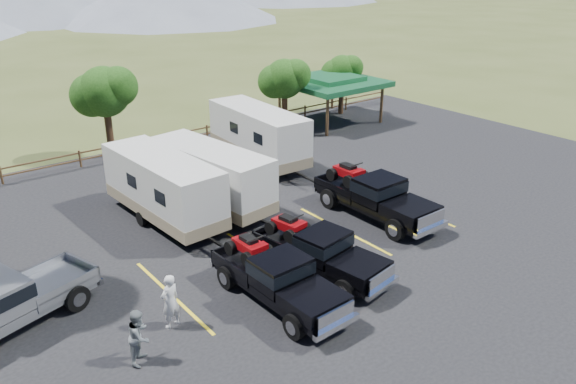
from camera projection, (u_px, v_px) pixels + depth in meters
ground at (380, 288)px, 19.70m from camera, size 320.00×320.00×0.00m
asphalt_lot at (323, 254)px, 21.86m from camera, size 44.00×34.00×0.04m
stall_lines at (307, 244)px, 22.58m from camera, size 12.12×5.50×0.01m
tree_ne_a at (284, 79)px, 35.77m from camera, size 3.11×2.92×4.76m
tree_ne_b at (342, 71)px, 40.05m from camera, size 2.77×2.59×4.27m
tree_north at (104, 92)px, 30.81m from camera, size 3.46×3.24×5.25m
rail_fence at (178, 137)px, 33.99m from camera, size 36.12×0.12×1.00m
pavilion at (331, 82)px, 38.32m from camera, size 6.20×6.20×3.22m
rig_left at (276, 276)px, 18.58m from camera, size 2.12×5.71×1.89m
rig_center at (318, 250)px, 20.29m from camera, size 2.60×5.76×1.85m
rig_right at (374, 195)px, 24.65m from camera, size 2.21×6.26×2.09m
trailer_left at (163, 188)px, 24.00m from camera, size 2.57×8.46×2.93m
trailer_center at (211, 177)px, 25.30m from camera, size 3.00×8.29×2.86m
trailer_right at (258, 135)px, 30.93m from camera, size 2.61×8.76×3.04m
pickup_silver at (3, 303)px, 17.11m from camera, size 6.26×3.56×1.79m
person_a at (170, 301)px, 17.25m from camera, size 0.75×0.58×1.83m
person_b at (140, 336)px, 15.80m from camera, size 1.03×1.03×1.68m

